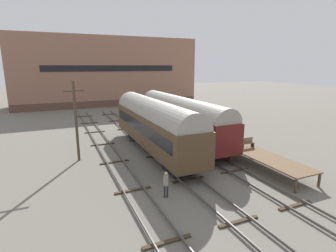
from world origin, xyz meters
The scene contains 11 objects.
ground_plane centered at (0.00, 0.00, 0.00)m, with size 200.00×200.00×0.00m, color #6B665B.
track_left centered at (-4.33, 0.00, 0.14)m, with size 2.60×60.00×0.26m.
track_middle centered at (0.00, 0.00, 0.14)m, with size 2.60×60.00×0.26m.
track_right centered at (4.33, 0.00, 0.14)m, with size 2.60×60.00×0.26m.
train_car_maroon centered at (4.33, 7.25, 2.91)m, with size 2.92×18.82×5.10m.
train_car_brown centered at (0.00, 4.40, 3.03)m, with size 3.13×17.14×5.36m.
station_platform centered at (6.96, -0.39, 1.06)m, with size 2.62×14.96×1.15m.
bench centered at (7.17, -0.99, 1.63)m, with size 1.40×0.40×0.91m.
person_worker centered at (-2.59, -4.76, 1.10)m, with size 0.32×0.32×1.82m.
utility_pole centered at (-7.20, 4.96, 3.79)m, with size 1.80×0.24×7.27m.
warehouse_building centered at (2.75, 41.32, 7.30)m, with size 38.90×10.44×14.61m.
Camera 1 is at (-8.79, -19.36, 8.51)m, focal length 28.00 mm.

